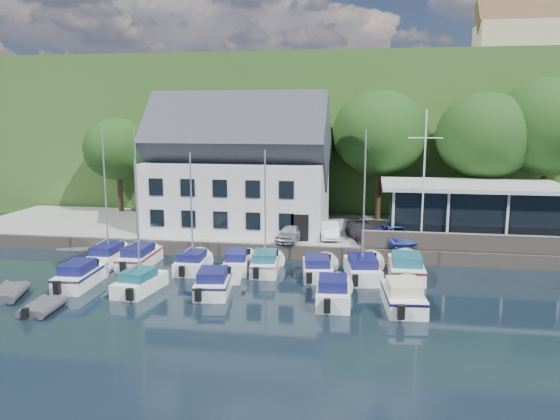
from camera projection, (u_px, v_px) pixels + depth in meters
The scene contains 36 objects.
ground at pixel (298, 316), 27.97m from camera, with size 180.00×180.00×0.00m, color black.
quay at pixel (325, 234), 44.89m from camera, with size 60.00×13.00×1.00m, color #9A9A94.
quay_face at pixel (318, 254), 38.57m from camera, with size 60.00×0.30×1.00m, color #6C6157.
hillside at pixel (349, 129), 86.86m from camera, with size 160.00×75.00×16.00m, color #355620.
field_patch at pixel (399, 79), 91.95m from camera, with size 50.00×30.00×0.30m, color olive.
farmhouse at pixel (516, 38), 71.54m from camera, with size 10.40×7.00×8.20m, color #C6AE92, non-canonical shape.
harbor_building at pixel (239, 175), 44.20m from camera, with size 14.40×8.20×8.70m, color silver, non-canonical shape.
club_pavilion at pixel (470, 210), 41.24m from camera, with size 13.20×7.20×4.10m, color black, non-canonical shape.
seawall at pixel (496, 243), 36.86m from camera, with size 18.00×0.50×1.20m, color #6C6157.
gangway at pixel (88, 258), 39.35m from camera, with size 1.20×6.00×1.40m, color #BABBBF, non-canonical shape.
car_silver at pixel (291, 232), 40.15m from camera, with size 1.51×3.74×1.27m, color #B1B1B6.
car_white at pixel (330, 230), 41.13m from camera, with size 1.32×3.79×1.25m, color white.
car_dgrey at pixel (363, 231), 40.61m from camera, with size 1.80×4.44×1.29m, color #2A292E.
car_blue at pixel (396, 234), 39.26m from camera, with size 1.56×3.96×1.36m, color #304294.
flagpole at pixel (424, 180), 37.46m from camera, with size 2.29×0.20×9.55m, color silver, non-canonical shape.
tree_0 at pixel (119, 165), 51.97m from camera, with size 6.52×6.52×8.91m, color black, non-canonical shape.
tree_1 at pixel (207, 164), 50.89m from camera, with size 6.75×6.75×9.23m, color black, non-canonical shape.
tree_2 at pixel (294, 162), 49.06m from camera, with size 7.33×7.33×10.01m, color black, non-canonical shape.
tree_3 at pixel (379, 156), 47.69m from camera, with size 8.29×8.29×11.33m, color black, non-canonical shape.
tree_4 at pixel (484, 159), 45.56m from camera, with size 8.09×8.09×11.06m, color black, non-canonical shape.
tree_5 at pixel (546, 152), 45.06m from camera, with size 8.95×8.95×12.23m, color black, non-canonical shape.
boat_r1_0 at pixel (106, 200), 36.86m from camera, with size 1.90×6.26×8.95m, color white, non-canonical shape.
boat_r1_1 at pixel (137, 200), 36.49m from camera, with size 1.93×6.36×9.10m, color white, non-canonical shape.
boat_r1_2 at pixel (191, 209), 35.37m from camera, with size 1.98×4.98×8.31m, color white, non-canonical shape.
boat_r1_3 at pixel (237, 260), 36.18m from camera, with size 1.69×5.47×1.35m, color white, non-canonical shape.
boat_r1_4 at pixel (265, 206), 35.02m from camera, with size 1.83×5.46×8.76m, color white, non-canonical shape.
boat_r1_5 at pixel (317, 266), 34.68m from camera, with size 1.96×5.43×1.36m, color white, non-canonical shape.
boat_r1_6 at pixel (364, 208), 33.82m from camera, with size 2.10×6.54×8.94m, color white, non-canonical shape.
boat_r1_7 at pixel (406, 265), 34.50m from camera, with size 2.28×6.39×1.56m, color white, non-canonical shape.
boat_r2_0 at pixel (80, 273), 32.82m from camera, with size 1.90×5.95×1.54m, color white, non-canonical shape.
boat_r2_1 at pixel (137, 222), 31.14m from camera, with size 1.89×5.35×8.32m, color white, non-canonical shape.
boat_r2_2 at pixel (214, 281), 31.52m from camera, with size 2.00×5.45×1.45m, color white, non-canonical shape.
boat_r2_3 at pixel (333, 290), 29.81m from camera, with size 1.97×5.54×1.51m, color white, non-canonical shape.
boat_r2_4 at pixel (403, 294), 29.11m from camera, with size 2.14×6.07×1.52m, color white, non-canonical shape.
dinghy_0 at pixel (9, 291), 30.85m from camera, with size 1.82×3.04×0.71m, color #36373B, non-canonical shape.
dinghy_1 at pixel (42, 306), 28.54m from camera, with size 1.67×2.78×0.65m, color #36373B, non-canonical shape.
Camera 1 is at (3.41, -26.41, 10.18)m, focal length 35.00 mm.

